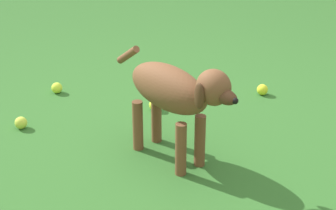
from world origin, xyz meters
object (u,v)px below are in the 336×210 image
Objects in this scene: tennis_ball_3 at (57,88)px; tennis_ball_2 at (262,90)px; tennis_ball_0 at (21,123)px; tennis_ball_1 at (153,71)px; tennis_ball_4 at (155,105)px; dog at (175,93)px.

tennis_ball_2 is at bearing 151.02° from tennis_ball_3.
tennis_ball_0 is at bearing -9.78° from tennis_ball_2.
tennis_ball_1 is 1.00× the size of tennis_ball_4.
tennis_ball_1 is at bearing 177.34° from tennis_ball_3.
dog is 11.74× the size of tennis_ball_4.
tennis_ball_4 is at bearing 169.70° from tennis_ball_0.
tennis_ball_0 is at bearing -153.36° from dog.
tennis_ball_2 is 0.68m from tennis_ball_4.
tennis_ball_3 is at bearing -28.98° from tennis_ball_2.
tennis_ball_0 is at bearing 19.39° from tennis_ball_1.
tennis_ball_4 is (-0.42, 0.49, 0.00)m from tennis_ball_3.
dog is 0.64m from tennis_ball_4.
tennis_ball_0 and tennis_ball_3 have the same top height.
tennis_ball_4 is at bearing 65.02° from tennis_ball_1.
tennis_ball_0 is 0.48m from tennis_ball_3.
tennis_ball_1 is 0.63m from tennis_ball_3.
tennis_ball_0 is 1.00× the size of tennis_ball_2.
tennis_ball_1 is (-0.94, -0.33, 0.00)m from tennis_ball_0.
dog reaches higher than tennis_ball_3.
tennis_ball_0 is at bearing -10.30° from tennis_ball_4.
tennis_ball_4 is at bearing 149.49° from dog.
tennis_ball_3 is at bearing -179.68° from dog.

